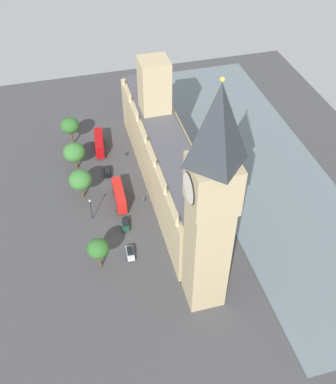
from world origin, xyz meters
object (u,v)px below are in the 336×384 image
at_px(double_decker_bus_near_tower, 119,195).
at_px(parliament_building, 165,154).
at_px(pedestrian_corner, 144,200).
at_px(plane_tree_opposite_hall, 80,180).
at_px(car_white_leading, 130,253).
at_px(pedestrian_midblock, 126,154).
at_px(double_decker_bus_trailing, 99,143).
at_px(car_dark_green_by_river_gate, 126,224).
at_px(plane_tree_under_trees, 70,126).
at_px(plane_tree_slot_10, 74,152).
at_px(car_black_kerbside, 108,172).
at_px(plane_tree_far_end, 98,249).
at_px(street_lamp_slot_11, 91,206).
at_px(clock_tower, 211,207).

bearing_deg(double_decker_bus_near_tower, parliament_building, 22.87).
height_order(pedestrian_corner, plane_tree_opposite_hall, plane_tree_opposite_hall).
bearing_deg(car_white_leading, pedestrian_midblock, -96.41).
bearing_deg(car_white_leading, double_decker_bus_trailing, -85.64).
relative_size(car_dark_green_by_river_gate, pedestrian_midblock, 2.95).
relative_size(plane_tree_under_trees, plane_tree_slot_10, 1.10).
height_order(car_black_kerbside, pedestrian_midblock, car_black_kerbside).
bearing_deg(pedestrian_corner, parliament_building, -167.84).
bearing_deg(car_dark_green_by_river_gate, plane_tree_slot_10, -64.15).
bearing_deg(pedestrian_corner, plane_tree_far_end, 21.84).
bearing_deg(car_black_kerbside, car_dark_green_by_river_gate, -82.33).
distance_m(car_black_kerbside, double_decker_bus_near_tower, 12.71).
height_order(car_black_kerbside, plane_tree_far_end, plane_tree_far_end).
xyz_separation_m(plane_tree_opposite_hall, street_lamp_slot_11, (-1.30, 8.78, -1.64)).
bearing_deg(car_dark_green_by_river_gate, clock_tower, 123.35).
bearing_deg(plane_tree_slot_10, parliament_building, 153.17).
distance_m(pedestrian_corner, plane_tree_slot_10, 25.35).
distance_m(plane_tree_opposite_hall, plane_tree_under_trees, 24.86).
relative_size(double_decker_bus_near_tower, street_lamp_slot_11, 1.54).
bearing_deg(plane_tree_far_end, parliament_building, -131.06).
xyz_separation_m(double_decker_bus_trailing, plane_tree_opposite_hall, (7.69, 19.80, 3.73)).
relative_size(double_decker_bus_near_tower, car_dark_green_by_river_gate, 2.40).
height_order(car_white_leading, pedestrian_corner, car_white_leading).
height_order(parliament_building, plane_tree_opposite_hall, parliament_building).
xyz_separation_m(pedestrian_midblock, street_lamp_slot_11, (13.71, 23.69, 4.06)).
bearing_deg(double_decker_bus_trailing, double_decker_bus_near_tower, -80.12).
bearing_deg(pedestrian_midblock, plane_tree_far_end, -11.18).
relative_size(plane_tree_far_end, plane_tree_slot_10, 1.03).
relative_size(parliament_building, street_lamp_slot_11, 9.70).
height_order(car_black_kerbside, car_dark_green_by_river_gate, same).
xyz_separation_m(parliament_building, double_decker_bus_near_tower, (14.10, 5.53, -6.91)).
xyz_separation_m(car_dark_green_by_river_gate, pedestrian_midblock, (-5.83, -28.55, -0.22)).
distance_m(car_dark_green_by_river_gate, plane_tree_slot_10, 28.61).
bearing_deg(street_lamp_slot_11, plane_tree_under_trees, -87.70).
relative_size(clock_tower, street_lamp_slot_11, 7.92).
bearing_deg(plane_tree_slot_10, pedestrian_midblock, -172.52).
distance_m(pedestrian_corner, plane_tree_under_trees, 35.31).
xyz_separation_m(pedestrian_corner, plane_tree_far_end, (14.66, 18.68, 5.93)).
distance_m(car_dark_green_by_river_gate, plane_tree_under_trees, 40.06).
bearing_deg(clock_tower, double_decker_bus_trailing, -76.32).
bearing_deg(parliament_building, car_dark_green_by_river_gate, 45.61).
relative_size(pedestrian_corner, plane_tree_slot_10, 0.17).
bearing_deg(plane_tree_far_end, plane_tree_opposite_hall, -87.61).
distance_m(clock_tower, plane_tree_opposite_hall, 49.28).
bearing_deg(double_decker_bus_near_tower, double_decker_bus_trailing, 95.33).
distance_m(clock_tower, double_decker_bus_trailing, 65.13).
bearing_deg(plane_tree_opposite_hall, parliament_building, -177.74).
bearing_deg(plane_tree_under_trees, pedestrian_corner, 116.94).
distance_m(double_decker_bus_near_tower, plane_tree_under_trees, 31.23).
bearing_deg(plane_tree_opposite_hall, car_dark_green_by_river_gate, 123.96).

